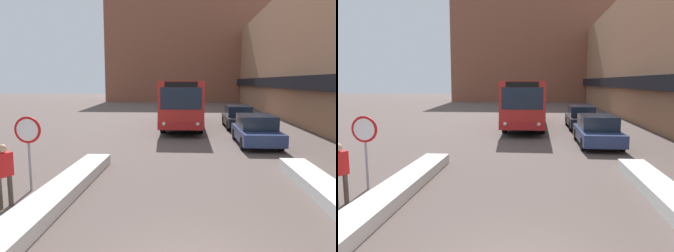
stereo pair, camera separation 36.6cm
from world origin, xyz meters
The scene contains 8 objects.
building_row_right centered at (9.98, 24.00, 5.31)m, with size 5.50×60.00×10.65m.
building_backdrop_far centered at (0.00, 49.28, 7.63)m, with size 26.00×8.00×15.26m.
snow_bank_left centered at (-3.60, 3.23, 0.17)m, with size 0.90×8.66×0.35m.
city_bus centered at (-0.58, 18.58, 1.74)m, with size 2.58×11.25×3.15m.
parked_car_front centered at (3.20, 11.71, 0.74)m, with size 1.94×4.33×1.48m.
parked_car_middle centered at (3.20, 17.77, 0.75)m, with size 1.83×4.31×1.50m.
stop_sign centered at (-4.67, 4.21, 1.56)m, with size 0.76×0.08×2.15m.
pedestrian centered at (-4.70, 2.95, 0.96)m, with size 0.38×0.47×1.60m.
Camera 1 is at (-0.15, -4.61, 3.12)m, focal length 35.00 mm.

